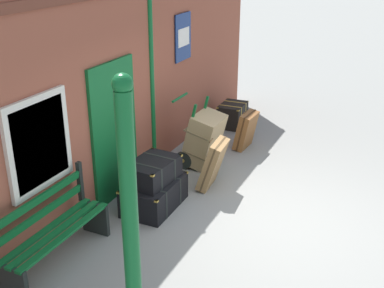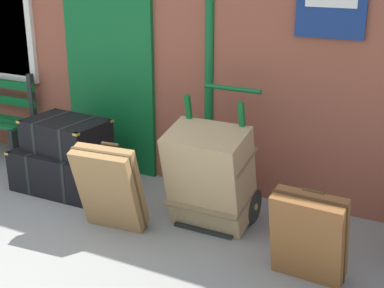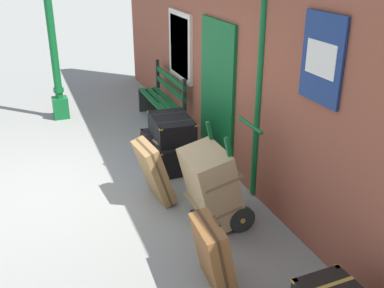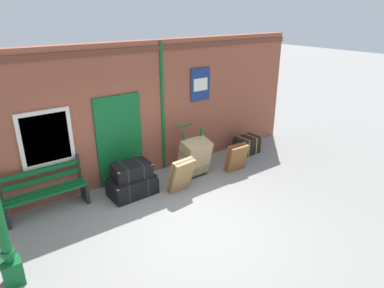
% 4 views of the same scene
% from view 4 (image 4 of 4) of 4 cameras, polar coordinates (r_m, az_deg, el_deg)
% --- Properties ---
extents(ground_plane, '(60.00, 60.00, 0.00)m').
position_cam_4_polar(ground_plane, '(6.66, -0.55, -13.63)').
color(ground_plane, gray).
extents(brick_facade, '(10.40, 0.35, 3.20)m').
position_cam_4_polar(brick_facade, '(8.01, -11.68, 4.90)').
color(brick_facade, brown).
rests_on(brick_facade, ground).
extents(lamp_post, '(0.28, 0.28, 2.80)m').
position_cam_4_polar(lamp_post, '(5.58, -29.38, -11.53)').
color(lamp_post, '#0F5B28').
rests_on(lamp_post, ground).
extents(platform_bench, '(1.60, 0.43, 1.01)m').
position_cam_4_polar(platform_bench, '(7.49, -23.34, -7.30)').
color(platform_bench, '#0F5B28').
rests_on(platform_bench, ground).
extents(steamer_trunk_base, '(1.02, 0.66, 0.43)m').
position_cam_4_polar(steamer_trunk_base, '(7.69, -9.96, -6.91)').
color(steamer_trunk_base, black).
rests_on(steamer_trunk_base, ground).
extents(steamer_trunk_middle, '(0.85, 0.60, 0.33)m').
position_cam_4_polar(steamer_trunk_middle, '(7.55, -10.10, -4.33)').
color(steamer_trunk_middle, black).
rests_on(steamer_trunk_middle, steamer_trunk_base).
extents(porters_trolley, '(0.71, 0.64, 1.19)m').
position_cam_4_polar(porters_trolley, '(8.53, -0.30, -3.12)').
color(porters_trolley, black).
rests_on(porters_trolley, ground).
extents(large_brown_trunk, '(0.70, 0.64, 0.96)m').
position_cam_4_polar(large_brown_trunk, '(8.32, 0.41, -2.23)').
color(large_brown_trunk, tan).
rests_on(large_brown_trunk, ground).
extents(suitcase_tan, '(0.56, 0.35, 0.72)m').
position_cam_4_polar(suitcase_tan, '(8.68, 7.42, -2.25)').
color(suitcase_tan, brown).
rests_on(suitcase_tan, ground).
extents(suitcase_slate, '(0.58, 0.45, 0.81)m').
position_cam_4_polar(suitcase_slate, '(7.61, -1.85, -5.24)').
color(suitcase_slate, olive).
rests_on(suitcase_slate, ground).
extents(corner_trunk, '(0.71, 0.51, 0.49)m').
position_cam_4_polar(corner_trunk, '(9.82, 9.11, -0.17)').
color(corner_trunk, black).
rests_on(corner_trunk, ground).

